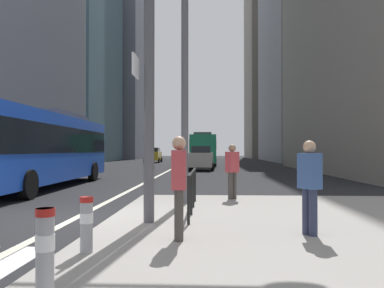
% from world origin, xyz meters
% --- Properties ---
extents(ground_plane, '(160.00, 160.00, 0.00)m').
position_xyz_m(ground_plane, '(0.00, 20.00, 0.00)').
color(ground_plane, black).
extents(median_island, '(9.00, 10.00, 0.15)m').
position_xyz_m(median_island, '(5.50, -1.00, 0.07)').
color(median_island, gray).
rests_on(median_island, ground).
extents(lane_centre_line, '(0.20, 80.00, 0.01)m').
position_xyz_m(lane_centre_line, '(0.00, 30.00, 0.01)').
color(lane_centre_line, beige).
rests_on(lane_centre_line, ground).
extents(office_tower_left_mid, '(10.04, 17.99, 30.83)m').
position_xyz_m(office_tower_left_mid, '(-16.00, 45.15, 15.42)').
color(office_tower_left_mid, slate).
rests_on(office_tower_left_mid, ground).
extents(office_tower_left_far, '(13.20, 16.39, 40.64)m').
position_xyz_m(office_tower_left_far, '(-16.00, 64.92, 20.32)').
color(office_tower_left_far, slate).
rests_on(office_tower_left_far, ground).
extents(office_tower_right_far, '(12.05, 16.33, 48.73)m').
position_xyz_m(office_tower_right_far, '(17.00, 70.12, 24.36)').
color(office_tower_right_far, gray).
rests_on(office_tower_right_far, ground).
extents(city_bus_blue_oncoming, '(2.89, 12.10, 3.40)m').
position_xyz_m(city_bus_blue_oncoming, '(-4.04, 7.56, 1.84)').
color(city_bus_blue_oncoming, blue).
rests_on(city_bus_blue_oncoming, ground).
extents(city_bus_red_receding, '(2.93, 11.40, 3.40)m').
position_xyz_m(city_bus_red_receding, '(2.45, 32.79, 1.84)').
color(city_bus_red_receding, '#198456').
rests_on(city_bus_red_receding, ground).
extents(car_oncoming_mid, '(2.08, 4.34, 1.94)m').
position_xyz_m(car_oncoming_mid, '(-4.11, 41.62, 0.99)').
color(car_oncoming_mid, gold).
rests_on(car_oncoming_mid, ground).
extents(car_receding_near, '(2.15, 4.06, 1.94)m').
position_xyz_m(car_receding_near, '(2.59, 22.42, 0.99)').
color(car_receding_near, '#B2A899').
rests_on(car_receding_near, ground).
extents(traffic_signal_gantry, '(6.97, 0.65, 6.00)m').
position_xyz_m(traffic_signal_gantry, '(-0.39, -0.88, 4.15)').
color(traffic_signal_gantry, '#515156').
rests_on(traffic_signal_gantry, median_island).
extents(street_lamp_post, '(5.50, 0.32, 8.00)m').
position_xyz_m(street_lamp_post, '(2.53, 2.08, 5.28)').
color(street_lamp_post, '#56565B').
rests_on(street_lamp_post, median_island).
extents(bollard_front, '(0.20, 0.20, 0.91)m').
position_xyz_m(bollard_front, '(1.56, -5.00, 0.65)').
color(bollard_front, '#99999E').
rests_on(bollard_front, median_island).
extents(bollard_left, '(0.20, 0.20, 0.81)m').
position_xyz_m(bollard_left, '(1.43, -3.26, 0.60)').
color(bollard_left, '#99999E').
rests_on(bollard_left, median_island).
extents(pedestrian_railing, '(0.06, 3.55, 0.98)m').
position_xyz_m(pedestrian_railing, '(2.80, 0.67, 0.85)').
color(pedestrian_railing, black).
rests_on(pedestrian_railing, median_island).
extents(pedestrian_waiting, '(0.26, 0.39, 1.72)m').
position_xyz_m(pedestrian_waiting, '(2.71, -2.41, 1.11)').
color(pedestrian_waiting, '#423D38').
rests_on(pedestrian_waiting, median_island).
extents(pedestrian_walking, '(0.39, 0.45, 1.66)m').
position_xyz_m(pedestrian_walking, '(4.98, -1.94, 1.07)').
color(pedestrian_walking, '#2D334C').
rests_on(pedestrian_walking, median_island).
extents(pedestrian_far, '(0.44, 0.43, 1.66)m').
position_xyz_m(pedestrian_far, '(3.92, 3.05, 1.07)').
color(pedestrian_far, '#423D38').
rests_on(pedestrian_far, median_island).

